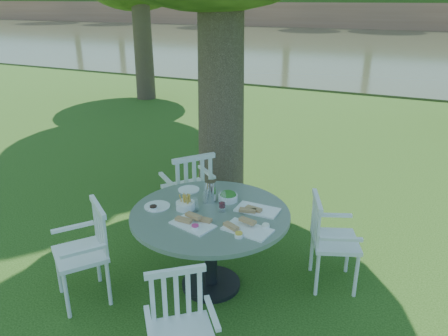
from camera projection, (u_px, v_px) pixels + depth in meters
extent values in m
plane|color=#16370B|center=(217.00, 244.00, 4.93)|extent=(140.00, 140.00, 0.00)
cylinder|color=black|center=(211.00, 284.00, 4.21)|extent=(0.56, 0.56, 0.04)
cylinder|color=black|center=(211.00, 250.00, 4.07)|extent=(0.12, 0.12, 0.71)
cylinder|color=#5D6C5A|center=(210.00, 214.00, 3.94)|extent=(1.44, 1.44, 0.04)
cylinder|color=white|center=(356.00, 276.00, 3.99)|extent=(0.04, 0.04, 0.44)
cylinder|color=white|center=(347.00, 253.00, 4.35)|extent=(0.04, 0.04, 0.44)
cylinder|color=white|center=(317.00, 274.00, 4.01)|extent=(0.04, 0.04, 0.44)
cylinder|color=white|center=(312.00, 251.00, 4.37)|extent=(0.04, 0.04, 0.44)
cube|color=white|center=(335.00, 241.00, 4.09)|extent=(0.55, 0.57, 0.04)
cube|color=white|center=(316.00, 221.00, 4.03)|extent=(0.20, 0.44, 0.45)
cylinder|color=white|center=(198.00, 200.00, 5.43)|extent=(0.04, 0.04, 0.49)
cylinder|color=white|center=(165.00, 207.00, 5.25)|extent=(0.04, 0.04, 0.49)
cylinder|color=white|center=(212.00, 213.00, 5.11)|extent=(0.04, 0.04, 0.49)
cylinder|color=white|center=(177.00, 221.00, 4.93)|extent=(0.04, 0.04, 0.49)
cube|color=white|center=(187.00, 189.00, 5.08)|extent=(0.67, 0.67, 0.04)
cube|color=white|center=(194.00, 178.00, 4.82)|extent=(0.34, 0.42, 0.50)
cylinder|color=white|center=(59.00, 272.00, 4.04)|extent=(0.04, 0.04, 0.45)
cylinder|color=white|center=(67.00, 296.00, 3.72)|extent=(0.04, 0.04, 0.45)
cylinder|color=white|center=(98.00, 261.00, 4.20)|extent=(0.04, 0.04, 0.45)
cylinder|color=white|center=(109.00, 283.00, 3.88)|extent=(0.04, 0.04, 0.45)
cube|color=white|center=(80.00, 254.00, 3.87)|extent=(0.62, 0.61, 0.04)
cube|color=white|center=(100.00, 228.00, 3.88)|extent=(0.39, 0.31, 0.46)
cube|color=white|center=(182.00, 336.00, 2.98)|extent=(0.58, 0.58, 0.04)
cube|color=white|center=(176.00, 295.00, 3.07)|extent=(0.35, 0.31, 0.43)
cube|color=white|center=(193.00, 225.00, 3.70)|extent=(0.41, 0.30, 0.01)
cube|color=white|center=(247.00, 230.00, 3.62)|extent=(0.42, 0.28, 0.02)
cube|color=white|center=(257.00, 210.00, 3.95)|extent=(0.39, 0.22, 0.02)
cylinder|color=white|center=(157.00, 206.00, 4.03)|extent=(0.24, 0.24, 0.01)
cylinder|color=white|center=(189.00, 190.00, 4.37)|extent=(0.22, 0.22, 0.01)
cylinder|color=white|center=(185.00, 205.00, 3.98)|extent=(0.17, 0.17, 0.07)
cylinder|color=white|center=(228.00, 198.00, 4.14)|extent=(0.18, 0.18, 0.06)
cylinder|color=silver|center=(210.00, 192.00, 4.09)|extent=(0.10, 0.10, 0.21)
cylinder|color=white|center=(222.00, 202.00, 3.90)|extent=(0.07, 0.07, 0.19)
cylinder|color=white|center=(206.00, 197.00, 4.09)|extent=(0.07, 0.07, 0.11)
cylinder|color=white|center=(195.00, 205.00, 3.93)|extent=(0.07, 0.07, 0.12)
cylinder|color=white|center=(195.00, 228.00, 3.63)|extent=(0.07, 0.07, 0.03)
cylinder|color=white|center=(239.00, 235.00, 3.51)|extent=(0.07, 0.07, 0.03)
cylinder|color=white|center=(266.00, 227.00, 3.65)|extent=(0.07, 0.07, 0.03)
cylinder|color=white|center=(153.00, 209.00, 3.96)|extent=(0.08, 0.08, 0.03)
cube|color=#333A22|center=(397.00, 47.00, 24.33)|extent=(100.00, 28.00, 0.12)
cube|color=#8E5842|center=(415.00, 17.00, 37.01)|extent=(100.00, 3.00, 2.20)
cube|color=#16370B|center=(421.00, 0.00, 42.89)|extent=(100.00, 18.00, 0.30)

